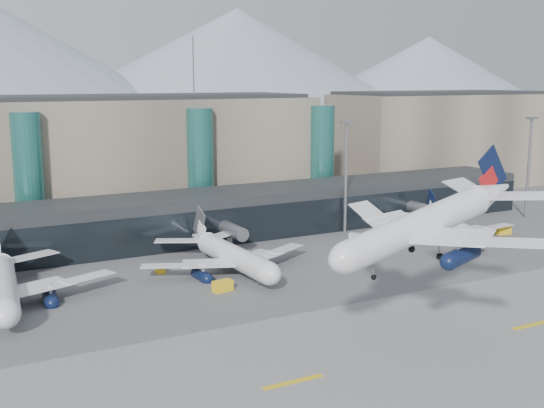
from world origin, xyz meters
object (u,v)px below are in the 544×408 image
(lightmast_right, at_px, (529,162))
(veh_e, at_px, (503,230))
(jet_parked_left, at_px, (2,274))
(veh_h, at_px, (223,286))
(veh_g, at_px, (355,236))
(veh_b, at_px, (160,269))
(lightmast_mid, at_px, (346,170))
(jet_parked_right, at_px, (449,221))
(jet_parked_mid, at_px, (227,247))
(veh_d, at_px, (419,223))
(hero_jet, at_px, (435,213))

(lightmast_right, distance_m, veh_e, 25.85)
(lightmast_right, xyz_separation_m, jet_parked_left, (-126.10, -7.49, -9.88))
(veh_h, bearing_deg, veh_g, 17.69)
(veh_b, distance_m, veh_e, 79.68)
(veh_e, height_order, veh_g, veh_e)
(jet_parked_left, bearing_deg, veh_b, -76.69)
(lightmast_mid, xyz_separation_m, jet_parked_right, (17.18, -15.75, -10.47))
(jet_parked_mid, xyz_separation_m, veh_h, (-6.08, -11.74, -3.37))
(lightmast_right, bearing_deg, veh_h, -168.28)
(veh_d, distance_m, veh_g, 21.80)
(hero_jet, xyz_separation_m, veh_h, (-15.18, 33.98, -17.01))
(lightmast_right, xyz_separation_m, jet_parked_right, (-32.82, -7.75, -10.47))
(jet_parked_right, relative_size, veh_e, 9.51)
(jet_parked_mid, xyz_separation_m, jet_parked_right, (54.21, -0.18, -0.34))
(hero_jet, bearing_deg, veh_g, 56.79)
(lightmast_right, bearing_deg, veh_e, -150.99)
(veh_h, bearing_deg, veh_e, -2.04)
(jet_parked_left, distance_m, jet_parked_right, 93.28)
(jet_parked_right, xyz_separation_m, veh_b, (-65.86, 3.99, -3.23))
(veh_g, bearing_deg, lightmast_mid, 130.45)
(veh_b, bearing_deg, jet_parked_left, 104.30)
(veh_e, distance_m, veh_g, 34.85)
(jet_parked_left, xyz_separation_m, jet_parked_mid, (39.07, -0.08, -0.25))
(lightmast_mid, distance_m, veh_e, 38.38)
(lightmast_mid, height_order, veh_h, lightmast_mid)
(jet_parked_right, height_order, veh_g, jet_parked_right)
(lightmast_right, distance_m, jet_parked_mid, 87.94)
(hero_jet, xyz_separation_m, jet_parked_right, (45.10, 45.54, -13.97))
(hero_jet, distance_m, jet_parked_right, 65.60)
(lightmast_mid, relative_size, veh_d, 9.49)
(jet_parked_mid, xyz_separation_m, veh_b, (-11.65, 3.81, -3.57))
(jet_parked_right, distance_m, veh_b, 66.06)
(lightmast_right, bearing_deg, jet_parked_mid, -175.03)
(lightmast_mid, distance_m, hero_jet, 67.45)
(veh_d, bearing_deg, veh_b, 124.76)
(lightmast_right, xyz_separation_m, veh_b, (-98.67, -3.76, -13.71))
(veh_b, xyz_separation_m, veh_d, (68.04, 8.50, 0.06))
(jet_parked_mid, bearing_deg, veh_b, 70.02)
(lightmast_right, bearing_deg, lightmast_mid, 170.91)
(lightmast_mid, bearing_deg, jet_parked_right, -42.52)
(jet_parked_right, bearing_deg, hero_jet, 153.91)
(hero_jet, distance_m, veh_e, 74.41)
(lightmast_mid, distance_m, veh_d, 23.92)
(hero_jet, height_order, jet_parked_right, hero_jet)
(jet_parked_mid, height_order, veh_h, jet_parked_mid)
(jet_parked_right, height_order, veh_h, jet_parked_right)
(jet_parked_left, xyz_separation_m, veh_b, (27.42, 3.73, -3.83))
(lightmast_right, relative_size, veh_e, 7.50)
(lightmast_mid, height_order, hero_jet, lightmast_mid)
(jet_parked_left, distance_m, veh_d, 96.32)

